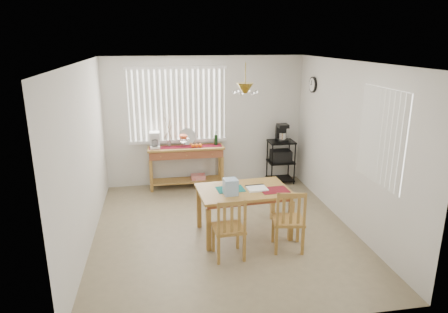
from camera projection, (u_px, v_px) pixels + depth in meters
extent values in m
cube|color=gray|center=(224.00, 230.00, 6.33)|extent=(4.00, 4.50, 0.01)
cube|color=silver|center=(205.00, 121.00, 8.14)|extent=(4.00, 0.10, 2.60)
cube|color=silver|center=(264.00, 216.00, 3.79)|extent=(4.00, 0.10, 2.60)
cube|color=silver|center=(81.00, 158.00, 5.63)|extent=(0.10, 4.50, 2.60)
cube|color=silver|center=(352.00, 145.00, 6.29)|extent=(0.10, 4.50, 2.60)
cube|color=white|center=(224.00, 58.00, 5.58)|extent=(4.00, 4.50, 0.10)
cube|color=white|center=(177.00, 105.00, 7.90)|extent=(1.90, 0.01, 1.40)
cube|color=white|center=(131.00, 106.00, 7.74)|extent=(0.07, 0.03, 1.40)
cube|color=white|center=(137.00, 106.00, 7.76)|extent=(0.07, 0.03, 1.40)
cube|color=white|center=(142.00, 106.00, 7.78)|extent=(0.07, 0.03, 1.40)
cube|color=white|center=(148.00, 106.00, 7.79)|extent=(0.07, 0.03, 1.40)
cube|color=white|center=(153.00, 106.00, 7.81)|extent=(0.07, 0.03, 1.40)
cube|color=white|center=(158.00, 106.00, 7.83)|extent=(0.07, 0.03, 1.40)
cube|color=white|center=(164.00, 106.00, 7.84)|extent=(0.07, 0.03, 1.40)
cube|color=white|center=(169.00, 105.00, 7.86)|extent=(0.07, 0.03, 1.40)
cube|color=white|center=(175.00, 105.00, 7.88)|extent=(0.07, 0.03, 1.40)
cube|color=white|center=(180.00, 105.00, 7.89)|extent=(0.07, 0.03, 1.40)
cube|color=white|center=(185.00, 105.00, 7.91)|extent=(0.07, 0.03, 1.40)
cube|color=white|center=(191.00, 105.00, 7.93)|extent=(0.07, 0.03, 1.40)
cube|color=white|center=(196.00, 105.00, 7.95)|extent=(0.07, 0.03, 1.40)
cube|color=white|center=(201.00, 105.00, 7.96)|extent=(0.07, 0.03, 1.40)
cube|color=white|center=(206.00, 104.00, 7.98)|extent=(0.07, 0.03, 1.40)
cube|color=white|center=(212.00, 104.00, 8.00)|extent=(0.07, 0.03, 1.40)
cube|color=white|center=(217.00, 104.00, 8.01)|extent=(0.07, 0.03, 1.40)
cube|color=white|center=(222.00, 104.00, 8.03)|extent=(0.07, 0.03, 1.40)
cube|color=white|center=(179.00, 141.00, 8.08)|extent=(1.98, 0.06, 0.06)
cube|color=white|center=(176.00, 68.00, 7.66)|extent=(1.98, 0.06, 0.06)
cube|color=white|center=(382.00, 137.00, 5.33)|extent=(0.01, 1.10, 1.30)
cube|color=white|center=(403.00, 147.00, 4.86)|extent=(0.03, 0.07, 1.30)
cube|color=white|center=(398.00, 144.00, 4.97)|extent=(0.03, 0.07, 1.30)
cube|color=white|center=(393.00, 142.00, 5.07)|extent=(0.03, 0.07, 1.30)
cube|color=white|center=(388.00, 140.00, 5.17)|extent=(0.03, 0.07, 1.30)
cube|color=white|center=(383.00, 138.00, 5.28)|extent=(0.03, 0.07, 1.30)
cube|color=white|center=(379.00, 136.00, 5.38)|extent=(0.03, 0.07, 1.30)
cube|color=white|center=(375.00, 134.00, 5.49)|extent=(0.03, 0.07, 1.30)
cube|color=white|center=(370.00, 133.00, 5.59)|extent=(0.03, 0.07, 1.30)
cube|color=white|center=(366.00, 131.00, 5.69)|extent=(0.03, 0.07, 1.30)
cube|color=white|center=(363.00, 129.00, 5.80)|extent=(0.03, 0.07, 1.30)
cylinder|color=black|center=(313.00, 85.00, 7.52)|extent=(0.04, 0.30, 0.30)
cylinder|color=white|center=(312.00, 85.00, 7.52)|extent=(0.01, 0.25, 0.25)
cylinder|color=olive|center=(245.00, 75.00, 5.53)|extent=(0.01, 0.01, 0.34)
cone|color=olive|center=(245.00, 88.00, 5.59)|extent=(0.24, 0.24, 0.14)
sphere|color=white|center=(256.00, 92.00, 5.63)|extent=(0.05, 0.05, 0.05)
sphere|color=white|center=(248.00, 91.00, 5.75)|extent=(0.05, 0.05, 0.05)
sphere|color=white|center=(238.00, 91.00, 5.72)|extent=(0.05, 0.05, 0.05)
sphere|color=white|center=(234.00, 93.00, 5.58)|extent=(0.05, 0.05, 0.05)
sphere|color=white|center=(242.00, 94.00, 5.46)|extent=(0.05, 0.05, 0.05)
sphere|color=white|center=(253.00, 93.00, 5.48)|extent=(0.05, 0.05, 0.05)
cube|color=#A97D39|center=(186.00, 148.00, 7.94)|extent=(1.51, 0.42, 0.04)
cube|color=brown|center=(186.00, 153.00, 7.96)|extent=(1.45, 0.39, 0.15)
cube|color=#A97D39|center=(151.00, 176.00, 7.81)|extent=(0.06, 0.06, 0.65)
cube|color=#A97D39|center=(222.00, 172.00, 8.04)|extent=(0.06, 0.06, 0.65)
cube|color=#A97D39|center=(151.00, 171.00, 8.12)|extent=(0.06, 0.06, 0.65)
cube|color=#A97D39|center=(220.00, 167.00, 8.35)|extent=(0.06, 0.06, 0.65)
cube|color=#A97D39|center=(187.00, 180.00, 8.13)|extent=(1.39, 0.37, 0.03)
cube|color=red|center=(198.00, 177.00, 8.15)|extent=(0.28, 0.21, 0.09)
cube|color=maroon|center=(186.00, 147.00, 7.93)|extent=(1.43, 0.23, 0.01)
cube|color=white|center=(155.00, 147.00, 7.83)|extent=(0.19, 0.23, 0.05)
cube|color=white|center=(155.00, 140.00, 7.86)|extent=(0.19, 0.08, 0.28)
cube|color=white|center=(154.00, 134.00, 7.73)|extent=(0.19, 0.21, 0.07)
cylinder|color=white|center=(155.00, 143.00, 7.78)|extent=(0.12, 0.12, 0.12)
cylinder|color=white|center=(183.00, 145.00, 7.89)|extent=(0.05, 0.05, 0.09)
cone|color=white|center=(183.00, 141.00, 7.87)|extent=(0.24, 0.24, 0.08)
sphere|color=red|center=(186.00, 137.00, 7.85)|extent=(0.08, 0.08, 0.08)
sphere|color=red|center=(184.00, 136.00, 7.89)|extent=(0.08, 0.08, 0.08)
sphere|color=red|center=(182.00, 136.00, 7.88)|extent=(0.08, 0.08, 0.08)
sphere|color=red|center=(181.00, 137.00, 7.84)|extent=(0.08, 0.08, 0.08)
sphere|color=red|center=(182.00, 137.00, 7.80)|extent=(0.08, 0.08, 0.08)
sphere|color=red|center=(185.00, 137.00, 7.81)|extent=(0.08, 0.08, 0.08)
sphere|color=#FF5F0D|center=(193.00, 146.00, 7.87)|extent=(0.08, 0.08, 0.08)
sphere|color=#FF5F0D|center=(197.00, 146.00, 7.88)|extent=(0.08, 0.08, 0.08)
sphere|color=#FF5F0D|center=(200.00, 145.00, 7.89)|extent=(0.08, 0.08, 0.08)
cylinder|color=silver|center=(187.00, 136.00, 8.05)|extent=(0.34, 0.08, 0.33)
cylinder|color=white|center=(169.00, 144.00, 7.90)|extent=(0.08, 0.08, 0.13)
cylinder|color=#4C3823|center=(168.00, 130.00, 7.82)|extent=(0.08, 0.04, 0.42)
cylinder|color=#4C3823|center=(168.00, 129.00, 7.82)|extent=(0.13, 0.06, 0.45)
cylinder|color=#4C3823|center=(168.00, 131.00, 7.83)|extent=(0.16, 0.07, 0.34)
cylinder|color=#4C3823|center=(168.00, 128.00, 7.81)|extent=(0.05, 0.03, 0.52)
cylinder|color=#4C3823|center=(168.00, 132.00, 7.83)|extent=(0.21, 0.09, 0.29)
cylinder|color=black|center=(216.00, 140.00, 8.04)|extent=(0.07, 0.07, 0.22)
cylinder|color=black|center=(216.00, 133.00, 8.00)|extent=(0.03, 0.03, 0.08)
cylinder|color=black|center=(272.00, 165.00, 8.12)|extent=(0.03, 0.03, 0.89)
cylinder|color=black|center=(295.00, 164.00, 8.20)|extent=(0.03, 0.03, 0.89)
cylinder|color=black|center=(267.00, 160.00, 8.48)|extent=(0.03, 0.03, 0.89)
cylinder|color=black|center=(289.00, 159.00, 8.55)|extent=(0.03, 0.03, 0.89)
cube|color=black|center=(281.00, 142.00, 8.22)|extent=(0.52, 0.42, 0.03)
cube|color=black|center=(281.00, 162.00, 8.34)|extent=(0.52, 0.42, 0.03)
cube|color=black|center=(280.00, 179.00, 8.45)|extent=(0.52, 0.42, 0.03)
cube|color=black|center=(281.00, 156.00, 8.30)|extent=(0.40, 0.31, 0.23)
cube|color=black|center=(282.00, 140.00, 8.18)|extent=(0.21, 0.25, 0.05)
cube|color=black|center=(281.00, 133.00, 8.23)|extent=(0.21, 0.08, 0.31)
cube|color=black|center=(282.00, 126.00, 8.10)|extent=(0.21, 0.23, 0.07)
cylinder|color=silver|center=(282.00, 136.00, 8.15)|extent=(0.14, 0.14, 0.14)
cube|color=#A97D39|center=(244.00, 191.00, 6.02)|extent=(1.42, 0.97, 0.04)
cube|color=brown|center=(244.00, 194.00, 6.04)|extent=(1.32, 0.87, 0.06)
cube|color=#A97D39|center=(209.00, 230.00, 5.64)|extent=(0.07, 0.07, 0.63)
cube|color=#A97D39|center=(291.00, 221.00, 5.92)|extent=(0.07, 0.07, 0.63)
cube|color=#A97D39|center=(199.00, 209.00, 6.35)|extent=(0.07, 0.07, 0.63)
cube|color=#A97D39|center=(273.00, 201.00, 6.63)|extent=(0.07, 0.07, 0.63)
cube|color=#126762|center=(230.00, 189.00, 6.02)|extent=(0.43, 0.32, 0.01)
cube|color=maroon|center=(274.00, 190.00, 5.98)|extent=(0.43, 0.32, 0.01)
cube|color=white|center=(257.00, 189.00, 6.01)|extent=(0.31, 0.25, 0.02)
cube|color=black|center=(254.00, 186.00, 6.13)|extent=(0.29, 0.05, 0.03)
cube|color=#94B5D7|center=(231.00, 187.00, 5.79)|extent=(0.21, 0.21, 0.23)
cube|color=#A97D39|center=(229.00, 228.00, 5.45)|extent=(0.44, 0.44, 0.04)
cube|color=#A97D39|center=(238.00, 236.00, 5.72)|extent=(0.04, 0.04, 0.40)
cube|color=#A97D39|center=(213.00, 238.00, 5.64)|extent=(0.04, 0.04, 0.40)
cube|color=#A97D39|center=(244.00, 248.00, 5.39)|extent=(0.04, 0.04, 0.40)
cube|color=#A97D39|center=(219.00, 251.00, 5.31)|extent=(0.04, 0.04, 0.40)
cube|color=#A97D39|center=(245.00, 216.00, 5.24)|extent=(0.04, 0.04, 0.45)
cube|color=#A97D39|center=(219.00, 219.00, 5.17)|extent=(0.04, 0.04, 0.45)
cube|color=#A97D39|center=(232.00, 204.00, 5.15)|extent=(0.38, 0.05, 0.06)
cube|color=#A97D39|center=(239.00, 218.00, 5.23)|extent=(0.04, 0.02, 0.36)
cube|color=#A97D39|center=(232.00, 219.00, 5.21)|extent=(0.04, 0.02, 0.36)
cube|color=#A97D39|center=(225.00, 220.00, 5.19)|extent=(0.04, 0.02, 0.36)
cube|color=#A97D39|center=(288.00, 220.00, 5.66)|extent=(0.49, 0.49, 0.04)
cube|color=#A97D39|center=(298.00, 229.00, 5.90)|extent=(0.05, 0.05, 0.42)
cube|color=#A97D39|center=(273.00, 229.00, 5.90)|extent=(0.05, 0.05, 0.42)
cube|color=#A97D39|center=(303.00, 241.00, 5.55)|extent=(0.05, 0.05, 0.42)
cube|color=#A97D39|center=(276.00, 241.00, 5.55)|extent=(0.05, 0.05, 0.42)
cube|color=#A97D39|center=(305.00, 209.00, 5.40)|extent=(0.04, 0.04, 0.47)
cube|color=#A97D39|center=(278.00, 209.00, 5.40)|extent=(0.04, 0.04, 0.47)
cube|color=#A97D39|center=(292.00, 195.00, 5.34)|extent=(0.39, 0.09, 0.06)
cube|color=#A97D39|center=(299.00, 211.00, 5.41)|extent=(0.04, 0.03, 0.38)
cube|color=#A97D39|center=(291.00, 211.00, 5.41)|extent=(0.04, 0.03, 0.38)
cube|color=#A97D39|center=(284.00, 211.00, 5.41)|extent=(0.04, 0.03, 0.38)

